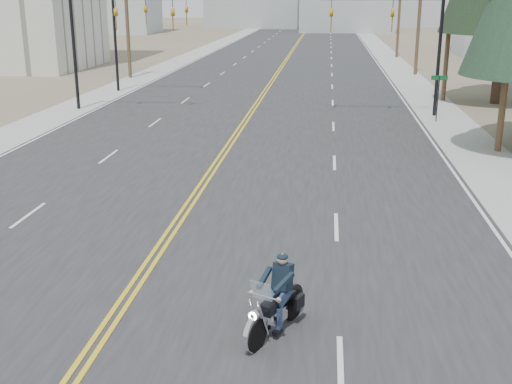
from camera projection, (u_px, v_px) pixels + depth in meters
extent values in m
cube|color=#303033|center=(289.00, 56.00, 75.52)|extent=(20.00, 200.00, 0.01)
cube|color=#A5A5A0|center=(193.00, 55.00, 76.72)|extent=(3.00, 200.00, 0.01)
cube|color=#A5A5A0|center=(388.00, 57.00, 74.33)|extent=(3.00, 200.00, 0.01)
cylinder|color=black|center=(74.00, 53.00, 39.54)|extent=(0.20, 0.20, 7.00)
imported|color=#BF8C0C|center=(116.00, 10.00, 38.50)|extent=(0.21, 0.26, 1.30)
imported|color=#BF8C0C|center=(173.00, 10.00, 38.13)|extent=(0.21, 0.26, 1.30)
cylinder|color=black|center=(439.00, 56.00, 37.25)|extent=(0.20, 0.20, 7.00)
imported|color=#BF8C0C|center=(393.00, 11.00, 36.79)|extent=(0.21, 0.26, 1.30)
imported|color=#BF8C0C|center=(331.00, 11.00, 37.15)|extent=(0.21, 0.26, 1.30)
cylinder|color=black|center=(115.00, 43.00, 47.14)|extent=(0.20, 0.20, 7.00)
imported|color=#BF8C0C|center=(145.00, 8.00, 46.14)|extent=(0.21, 0.26, 1.30)
imported|color=#BF8C0C|center=(186.00, 8.00, 45.83)|extent=(0.21, 0.26, 1.30)
cylinder|color=black|center=(438.00, 99.00, 36.01)|extent=(0.06, 0.06, 2.60)
cube|color=#0C5926|center=(440.00, 78.00, 35.66)|extent=(0.90, 0.03, 0.25)
cylinder|color=brown|center=(512.00, 23.00, 27.88)|extent=(0.30, 0.30, 11.50)
cylinder|color=brown|center=(450.00, 17.00, 42.20)|extent=(0.30, 0.30, 11.00)
cylinder|color=brown|center=(420.00, 9.00, 56.38)|extent=(0.30, 0.30, 11.50)
cylinder|color=brown|center=(400.00, 8.00, 72.61)|extent=(0.30, 0.30, 11.00)
cylinder|color=brown|center=(127.00, 15.00, 54.38)|extent=(0.30, 0.30, 10.50)
cylinder|color=#382619|center=(499.00, 69.00, 42.06)|extent=(0.80, 0.80, 4.56)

